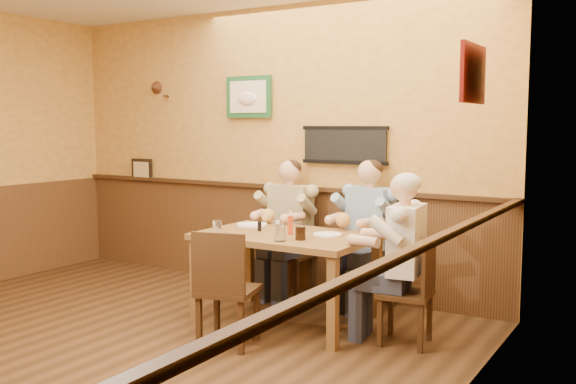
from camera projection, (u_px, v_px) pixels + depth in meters
name	position (u px, v px, depth m)	size (l,w,h in m)	color
room	(98.00, 118.00, 4.40)	(5.02, 5.03, 2.81)	#331F0F
dining_table	(286.00, 244.00, 5.27)	(1.40, 0.90, 0.75)	brown
chair_back_left	(291.00, 253.00, 6.17)	(0.38, 0.38, 0.82)	#3E2713
chair_back_right	(370.00, 261.00, 5.76)	(0.39, 0.39, 0.84)	#3E2713
chair_right_end	(406.00, 291.00, 4.78)	(0.37, 0.37, 0.81)	#3E2713
chair_near_side	(228.00, 287.00, 4.75)	(0.41, 0.41, 0.88)	#3E2713
diner_tan_shirt	(291.00, 235.00, 6.15)	(0.54, 0.54, 1.17)	tan
diner_blue_polo	(370.00, 241.00, 5.74)	(0.55, 0.55, 1.20)	#82A3C4
diner_white_elder	(406.00, 268.00, 4.76)	(0.53, 0.53, 1.16)	silver
water_glass_left	(217.00, 227.00, 5.23)	(0.07, 0.07, 0.11)	white
water_glass_mid	(280.00, 233.00, 4.91)	(0.08, 0.08, 0.13)	silver
cola_tumbler	(300.00, 233.00, 4.97)	(0.08, 0.08, 0.11)	black
hot_sauce_bottle	(290.00, 224.00, 5.20)	(0.04, 0.04, 0.17)	red
salt_shaker	(278.00, 226.00, 5.38)	(0.04, 0.04, 0.09)	silver
pepper_shaker	(259.00, 226.00, 5.38)	(0.03, 0.03, 0.08)	black
plate_far_left	(252.00, 225.00, 5.67)	(0.27, 0.27, 0.02)	white
plate_far_right	(327.00, 234.00, 5.17)	(0.23, 0.23, 0.02)	white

